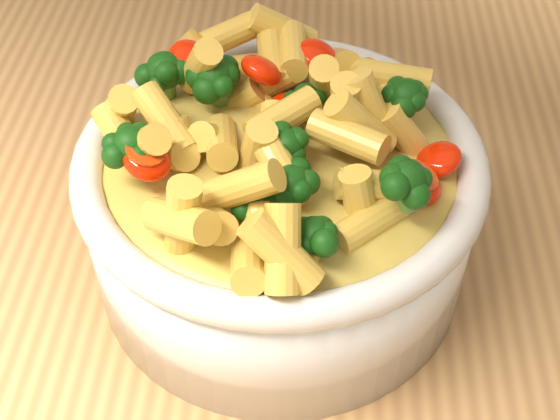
{
  "coord_description": "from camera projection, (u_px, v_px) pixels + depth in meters",
  "views": [
    {
      "loc": [
        -0.1,
        -0.36,
        1.28
      ],
      "look_at": [
        -0.12,
        -0.04,
        0.95
      ],
      "focal_mm": 50.0,
      "sensor_mm": 36.0,
      "label": 1
    }
  ],
  "objects": [
    {
      "name": "serving_bowl",
      "position": [
        280.0,
        209.0,
        0.46
      ],
      "size": [
        0.23,
        0.23,
        0.1
      ],
      "color": "silver",
      "rests_on": "table"
    },
    {
      "name": "pasta_salad",
      "position": [
        280.0,
        127.0,
        0.42
      ],
      "size": [
        0.18,
        0.18,
        0.04
      ],
      "color": "#E8B949",
      "rests_on": "serving_bowl"
    },
    {
      "name": "table",
      "position": [
        436.0,
        320.0,
        0.59
      ],
      "size": [
        1.2,
        0.8,
        0.9
      ],
      "color": "tan",
      "rests_on": "ground"
    }
  ]
}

